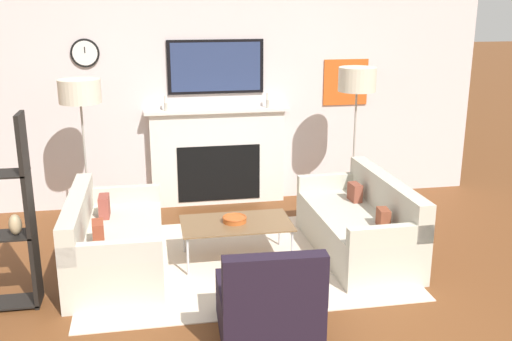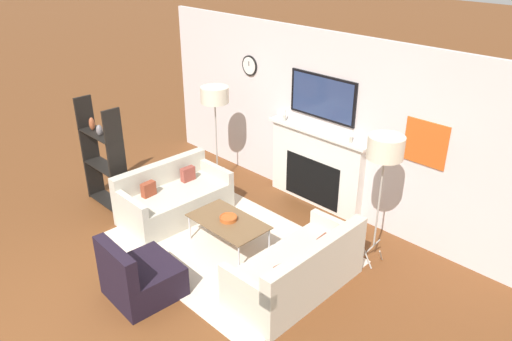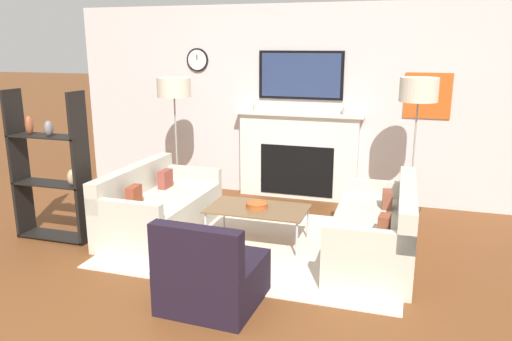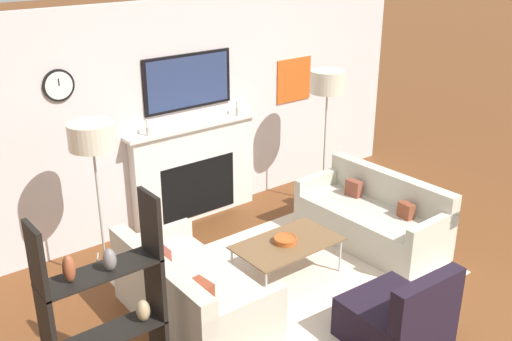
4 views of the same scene
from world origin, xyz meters
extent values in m
plane|color=brown|center=(0.00, 0.00, 0.00)|extent=(60.00, 60.00, 0.00)
cube|color=silver|center=(0.00, 4.32, 1.35)|extent=(6.88, 0.07, 2.70)
cube|color=silver|center=(0.00, 4.20, 0.60)|extent=(1.69, 0.16, 1.19)
cube|color=black|center=(0.00, 4.12, 0.42)|extent=(1.05, 0.01, 0.72)
cube|color=silver|center=(0.00, 4.18, 1.21)|extent=(1.81, 0.22, 0.04)
cylinder|color=#B2AD9E|center=(-0.63, 4.15, 1.28)|extent=(0.04, 0.04, 0.10)
cylinder|color=white|center=(-0.63, 4.15, 1.38)|extent=(0.03, 0.03, 0.09)
cylinder|color=#B2AD9E|center=(0.63, 4.15, 1.28)|extent=(0.04, 0.04, 0.10)
cylinder|color=white|center=(0.63, 4.15, 1.38)|extent=(0.03, 0.03, 0.09)
cube|color=black|center=(0.00, 4.27, 1.74)|extent=(1.19, 0.04, 0.66)
cube|color=navy|center=(0.00, 4.25, 1.74)|extent=(1.11, 0.01, 0.59)
cylinder|color=black|center=(-1.55, 4.27, 1.94)|extent=(0.33, 0.02, 0.33)
cylinder|color=silver|center=(-1.55, 4.26, 1.94)|extent=(0.29, 0.00, 0.29)
cube|color=black|center=(-1.55, 4.25, 1.97)|extent=(0.01, 0.00, 0.07)
cube|color=#CA531B|center=(1.68, 4.27, 1.51)|extent=(0.59, 0.02, 0.59)
cube|color=beige|center=(0.00, 2.37, 0.01)|extent=(3.12, 2.26, 0.01)
cube|color=beige|center=(-1.21, 2.37, 0.22)|extent=(0.88, 1.64, 0.44)
cube|color=beige|center=(-1.56, 2.37, 0.61)|extent=(0.18, 1.63, 0.33)
cube|color=beige|center=(-1.20, 3.13, 0.53)|extent=(0.86, 0.11, 0.18)
cube|color=beige|center=(-1.22, 1.60, 0.53)|extent=(0.86, 0.11, 0.18)
cube|color=brown|center=(-1.33, 2.73, 0.55)|extent=(0.10, 0.22, 0.22)
cube|color=brown|center=(-1.34, 2.01, 0.55)|extent=(0.12, 0.22, 0.21)
cube|color=beige|center=(1.21, 2.37, 0.22)|extent=(0.83, 1.76, 0.43)
cube|color=beige|center=(1.53, 2.37, 0.62)|extent=(0.20, 1.75, 0.36)
cube|color=beige|center=(1.22, 1.55, 0.52)|extent=(0.80, 0.12, 0.18)
cube|color=beige|center=(1.19, 3.19, 0.52)|extent=(0.80, 0.12, 0.18)
cube|color=brown|center=(1.34, 1.98, 0.52)|extent=(0.12, 0.18, 0.18)
cube|color=brown|center=(1.32, 2.75, 0.53)|extent=(0.12, 0.20, 0.19)
cube|color=black|center=(0.00, 1.02, 0.20)|extent=(0.80, 0.81, 0.39)
cube|color=black|center=(-0.01, 0.70, 0.60)|extent=(0.77, 0.17, 0.41)
cube|color=brown|center=(-0.04, 2.41, 0.40)|extent=(1.10, 0.64, 0.02)
cylinder|color=#B7B7BC|center=(-0.55, 2.13, 0.20)|extent=(0.02, 0.02, 0.39)
cylinder|color=#B7B7BC|center=(0.47, 2.13, 0.20)|extent=(0.02, 0.02, 0.39)
cylinder|color=#B7B7BC|center=(-0.55, 2.68, 0.20)|extent=(0.02, 0.02, 0.39)
cylinder|color=#B7B7BC|center=(0.47, 2.68, 0.20)|extent=(0.02, 0.02, 0.39)
cylinder|color=#B75522|center=(-0.05, 2.42, 0.43)|extent=(0.24, 0.24, 0.05)
torus|color=#AE4C1E|center=(-0.05, 2.42, 0.46)|extent=(0.24, 0.24, 0.02)
cylinder|color=#9E998E|center=(-1.46, 3.55, 0.13)|extent=(0.09, 0.23, 0.28)
cylinder|color=#9E998E|center=(-1.64, 3.59, 0.13)|extent=(0.17, 0.19, 0.28)
cylinder|color=#9E998E|center=(-1.59, 3.41, 0.13)|extent=(0.23, 0.07, 0.28)
cylinder|color=#9E998E|center=(-1.56, 3.51, 0.87)|extent=(0.02, 0.02, 1.21)
cylinder|color=beige|center=(-1.56, 3.51, 1.60)|extent=(0.45, 0.45, 0.25)
cylinder|color=#9E998E|center=(1.67, 3.55, 0.14)|extent=(0.09, 0.23, 0.28)
cylinder|color=#9E998E|center=(1.48, 3.59, 0.14)|extent=(0.17, 0.19, 0.28)
cylinder|color=#9E998E|center=(1.54, 3.41, 0.14)|extent=(0.23, 0.07, 0.28)
cylinder|color=#9E998E|center=(1.56, 3.51, 0.89)|extent=(0.02, 0.02, 1.24)
cylinder|color=beige|center=(1.56, 3.51, 1.65)|extent=(0.44, 0.44, 0.28)
cube|color=black|center=(-2.70, 1.85, 0.84)|extent=(0.04, 0.28, 1.68)
cube|color=black|center=(-1.87, 1.85, 0.84)|extent=(0.04, 0.28, 1.68)
cube|color=black|center=(-2.29, 1.85, 0.03)|extent=(0.87, 0.28, 0.02)
cube|color=black|center=(-2.29, 1.85, 0.65)|extent=(0.87, 0.28, 0.01)
cube|color=black|center=(-2.29, 1.85, 1.19)|extent=(0.87, 0.28, 0.02)
ellipsoid|color=tan|center=(-1.99, 1.83, 0.74)|extent=(0.11, 0.11, 0.18)
ellipsoid|color=slate|center=(-2.22, 1.82, 1.28)|extent=(0.10, 0.10, 0.17)
ellipsoid|color=#9A4D2D|center=(-2.50, 1.85, 1.30)|extent=(0.09, 0.09, 0.21)
camera|label=1|loc=(-0.86, -3.12, 2.58)|focal=42.00mm
camera|label=2|loc=(4.34, -1.38, 3.98)|focal=35.00mm
camera|label=3|loc=(1.51, -2.58, 2.16)|focal=35.00mm
camera|label=4|loc=(-3.67, -1.67, 3.43)|focal=42.00mm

